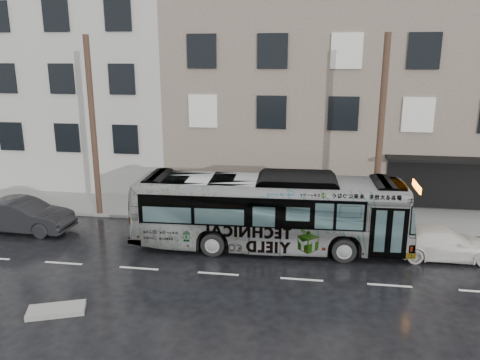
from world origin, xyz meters
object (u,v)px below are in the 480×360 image
object	(u,v)px
utility_pole_front	(380,135)
dark_sedan	(22,215)
sign_post	(399,204)
bus	(269,211)
utility_pole_rear	(93,128)
white_sedan	(443,243)

from	to	relation	value
utility_pole_front	dark_sedan	size ratio (longest dim) A/B	1.87
sign_post	dark_sedan	size ratio (longest dim) A/B	0.50
bus	dark_sedan	size ratio (longest dim) A/B	2.45
utility_pole_front	sign_post	world-z (taller)	utility_pole_front
sign_post	bus	distance (m)	6.59
utility_pole_rear	dark_sedan	bearing A→B (deg)	-134.24
sign_post	utility_pole_rear	bearing A→B (deg)	180.00
utility_pole_front	sign_post	xyz separation A→B (m)	(1.10, 0.00, -3.30)
utility_pole_front	bus	xyz separation A→B (m)	(-4.82, -2.88, -3.00)
sign_post	dark_sedan	world-z (taller)	sign_post
white_sedan	utility_pole_rear	bearing A→B (deg)	77.85
utility_pole_front	utility_pole_rear	distance (m)	14.00
bus	white_sedan	size ratio (longest dim) A/B	2.67
utility_pole_front	sign_post	bearing A→B (deg)	0.00
utility_pole_rear	sign_post	world-z (taller)	utility_pole_rear
utility_pole_rear	utility_pole_front	bearing A→B (deg)	0.00
white_sedan	dark_sedan	bearing A→B (deg)	87.30
utility_pole_front	utility_pole_rear	bearing A→B (deg)	180.00
sign_post	bus	bearing A→B (deg)	-154.00
dark_sedan	white_sedan	bearing A→B (deg)	-89.37
utility_pole_rear	white_sedan	xyz separation A→B (m)	(16.42, -2.92, -4.01)
utility_pole_front	white_sedan	bearing A→B (deg)	-50.37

